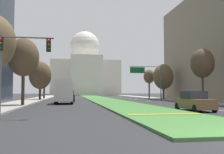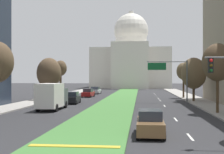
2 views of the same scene
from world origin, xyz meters
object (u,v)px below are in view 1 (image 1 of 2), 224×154
street_tree_left_far (40,75)px  street_tree_left_distant (44,73)px  sedan_lead_stopped (194,102)px  sedan_far_horizon (67,95)px  street_tree_right_far (163,77)px  sedan_distant (68,95)px  street_tree_left_mid (24,58)px  capitol_building (85,72)px  overhead_guide_sign (149,75)px  street_tree_right_distant (149,77)px  traffic_light_near_left (15,57)px  sedan_midblock (68,96)px  street_tree_right_mid (202,63)px  box_truck_delivery (64,91)px

street_tree_left_far → street_tree_left_distant: 7.22m
sedan_lead_stopped → sedan_far_horizon: sedan_lead_stopped is taller
street_tree_right_far → sedan_distant: 21.46m
street_tree_left_mid → sedan_lead_stopped: bearing=-31.8°
capitol_building → overhead_guide_sign: 67.65m
overhead_guide_sign → street_tree_right_distant: (3.23, 10.21, 0.30)m
street_tree_left_mid → traffic_light_near_left: bearing=-82.3°
street_tree_left_mid → sedan_lead_stopped: (15.76, -9.77, -4.71)m
street_tree_left_far → sedan_midblock: bearing=-45.8°
sedan_distant → street_tree_left_far: bearing=-118.0°
overhead_guide_sign → sedan_distant: bearing=141.0°
street_tree_right_distant → sedan_lead_stopped: street_tree_right_distant is taller
street_tree_left_distant → sedan_midblock: (5.20, -12.55, -4.69)m
sedan_lead_stopped → street_tree_left_mid: bearing=148.2°
street_tree_left_far → sedan_midblock: 8.42m
street_tree_right_far → sedan_far_horizon: 28.61m
traffic_light_near_left → street_tree_right_far: size_ratio=0.74×
street_tree_right_far → street_tree_right_distant: street_tree_right_far is taller
traffic_light_near_left → street_tree_left_distant: size_ratio=0.73×
street_tree_left_mid → street_tree_left_far: street_tree_left_mid is taller
traffic_light_near_left → street_tree_right_mid: street_tree_right_mid is taller
overhead_guide_sign → sedan_distant: (-15.03, 12.19, -3.89)m
capitol_building → street_tree_left_mid: 83.95m
street_tree_left_mid → street_tree_left_distant: 26.03m
capitol_building → sedan_midblock: capitol_building is taller
street_tree_left_distant → street_tree_left_far: bearing=-90.3°
capitol_building → sedan_far_horizon: bearing=-99.1°
box_truck_delivery → capitol_building: bearing=84.9°
sedan_far_horizon → street_tree_right_mid: bearing=-63.2°
street_tree_left_far → sedan_lead_stopped: 33.03m
capitol_building → traffic_light_near_left: size_ratio=5.58×
street_tree_left_distant → box_truck_delivery: 22.03m
traffic_light_near_left → street_tree_right_distant: (21.15, 40.15, 1.18)m
overhead_guide_sign → sedan_far_horizon: overhead_guide_sign is taller
capitol_building → street_tree_right_distant: bearing=-78.5°
street_tree_right_distant → street_tree_left_distant: bearing=-179.3°
street_tree_right_far → sedan_distant: bearing=152.8°
street_tree_left_distant → sedan_far_horizon: street_tree_left_distant is taller
traffic_light_near_left → street_tree_left_distant: (-2.09, 39.87, 1.72)m
street_tree_right_distant → box_truck_delivery: street_tree_right_distant is taller
traffic_light_near_left → sedan_midblock: bearing=83.5°
street_tree_right_mid → box_truck_delivery: bearing=173.1°
capitol_building → street_tree_right_mid: bearing=-81.7°
street_tree_right_mid → overhead_guide_sign: bearing=104.4°
sedan_distant → sedan_midblock: bearing=-89.1°
sedan_far_horizon → overhead_guide_sign: bearing=-57.0°
street_tree_right_distant → sedan_far_horizon: 23.20m
street_tree_left_mid → sedan_distant: 29.08m
overhead_guide_sign → street_tree_right_distant: bearing=72.4°
street_tree_right_distant → sedan_midblock: street_tree_right_distant is taller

